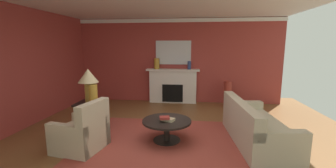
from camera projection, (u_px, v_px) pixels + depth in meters
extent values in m
plane|color=brown|center=(159.00, 141.00, 4.56)|extent=(8.78, 8.78, 0.00)
cube|color=#9E3833|center=(174.00, 61.00, 7.68)|extent=(7.18, 0.12, 2.86)
cube|color=#9E3833|center=(14.00, 69.00, 5.00)|extent=(0.12, 7.36, 2.86)
cube|color=white|center=(174.00, 20.00, 7.38)|extent=(7.18, 0.08, 0.12)
cube|color=#993D33|center=(167.00, 141.00, 4.59)|extent=(3.38, 2.58, 0.01)
cube|color=white|center=(173.00, 87.00, 7.63)|extent=(1.60, 0.25, 1.11)
cube|color=black|center=(173.00, 93.00, 7.65)|extent=(0.70, 0.26, 0.60)
cube|color=white|center=(173.00, 70.00, 7.51)|extent=(1.80, 0.35, 0.06)
cube|color=silver|center=(173.00, 53.00, 7.55)|extent=(1.20, 0.04, 0.80)
cube|color=#BCB299|center=(256.00, 132.00, 4.49)|extent=(1.08, 2.17, 0.45)
cube|color=#BCB299|center=(240.00, 111.00, 4.42)|extent=(0.39, 2.11, 0.40)
cube|color=#BCB299|center=(279.00, 149.00, 3.54)|extent=(0.91, 0.28, 0.62)
cube|color=#BCB299|center=(243.00, 114.00, 5.41)|extent=(0.91, 0.28, 0.62)
cube|color=#C1B293|center=(80.00, 138.00, 4.19)|extent=(0.93, 0.93, 0.44)
cube|color=#C1B293|center=(93.00, 116.00, 4.01)|extent=(0.31, 0.82, 0.51)
cube|color=#C1B293|center=(91.00, 128.00, 4.48)|extent=(0.81, 0.29, 0.60)
cube|color=#C1B293|center=(67.00, 141.00, 3.86)|extent=(0.81, 0.29, 0.60)
cylinder|color=black|center=(167.00, 121.00, 4.52)|extent=(1.00, 1.00, 0.04)
cylinder|color=black|center=(167.00, 131.00, 4.55)|extent=(0.12, 0.12, 0.41)
cylinder|color=black|center=(167.00, 140.00, 4.59)|extent=(0.56, 0.56, 0.03)
cube|color=black|center=(90.00, 103.00, 4.94)|extent=(0.56, 0.56, 0.04)
cube|color=black|center=(91.00, 118.00, 5.00)|extent=(0.10, 0.10, 0.66)
cube|color=black|center=(91.00, 131.00, 5.05)|extent=(0.45, 0.45, 0.04)
cylinder|color=#B28E38|center=(89.00, 92.00, 4.89)|extent=(0.18, 0.18, 0.45)
cone|color=#C6B284|center=(88.00, 76.00, 4.83)|extent=(0.44, 0.44, 0.30)
cylinder|color=#9E3328|center=(227.00, 94.00, 7.15)|extent=(0.25, 0.25, 0.81)
cylinder|color=#B7892D|center=(93.00, 94.00, 4.76)|extent=(0.19, 0.19, 0.43)
cylinder|color=navy|center=(189.00, 65.00, 7.39)|extent=(0.12, 0.12, 0.28)
cylinder|color=#B7892D|center=(157.00, 64.00, 7.51)|extent=(0.18, 0.18, 0.36)
cube|color=tan|center=(168.00, 119.00, 4.47)|extent=(0.29, 0.24, 0.05)
cube|color=maroon|center=(165.00, 118.00, 4.41)|extent=(0.22, 0.18, 0.05)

